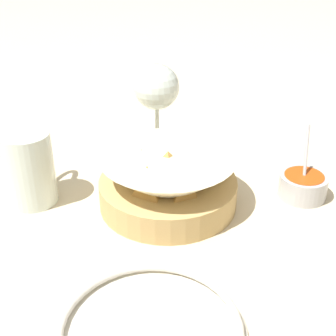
{
  "coord_description": "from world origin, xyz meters",
  "views": [
    {
      "loc": [
        -0.55,
        -0.11,
        0.39
      ],
      "look_at": [
        0.03,
        -0.02,
        0.06
      ],
      "focal_mm": 50.0,
      "sensor_mm": 36.0,
      "label": 1
    }
  ],
  "objects_px": {
    "food_basket": "(167,183)",
    "side_plate": "(150,330)",
    "sauce_cup": "(303,185)",
    "wine_glass": "(157,90)",
    "beer_mug": "(30,170)"
  },
  "relations": [
    {
      "from": "food_basket",
      "to": "sauce_cup",
      "type": "distance_m",
      "value": 0.21
    },
    {
      "from": "sauce_cup",
      "to": "beer_mug",
      "type": "bearing_deg",
      "value": 100.92
    },
    {
      "from": "food_basket",
      "to": "wine_glass",
      "type": "relative_size",
      "value": 1.26
    },
    {
      "from": "sauce_cup",
      "to": "beer_mug",
      "type": "relative_size",
      "value": 0.91
    },
    {
      "from": "side_plate",
      "to": "sauce_cup",
      "type": "bearing_deg",
      "value": -30.17
    },
    {
      "from": "food_basket",
      "to": "side_plate",
      "type": "distance_m",
      "value": 0.25
    },
    {
      "from": "food_basket",
      "to": "beer_mug",
      "type": "xyz_separation_m",
      "value": [
        -0.02,
        0.2,
        0.01
      ]
    },
    {
      "from": "side_plate",
      "to": "wine_glass",
      "type": "bearing_deg",
      "value": 9.67
    },
    {
      "from": "wine_glass",
      "to": "side_plate",
      "type": "height_order",
      "value": "wine_glass"
    },
    {
      "from": "sauce_cup",
      "to": "wine_glass",
      "type": "xyz_separation_m",
      "value": [
        0.12,
        0.25,
        0.1
      ]
    },
    {
      "from": "wine_glass",
      "to": "side_plate",
      "type": "bearing_deg",
      "value": -170.33
    },
    {
      "from": "sauce_cup",
      "to": "wine_glass",
      "type": "relative_size",
      "value": 0.65
    },
    {
      "from": "food_basket",
      "to": "side_plate",
      "type": "bearing_deg",
      "value": -174.32
    },
    {
      "from": "beer_mug",
      "to": "wine_glass",
      "type": "bearing_deg",
      "value": -38.22
    },
    {
      "from": "food_basket",
      "to": "wine_glass",
      "type": "bearing_deg",
      "value": 15.23
    }
  ]
}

